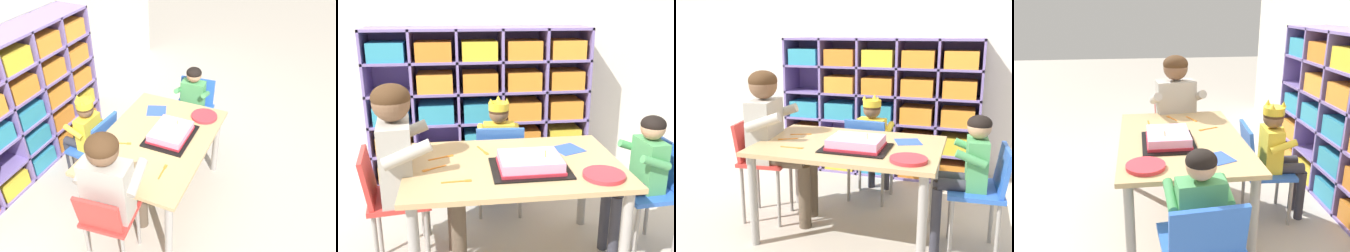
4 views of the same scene
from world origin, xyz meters
TOP-DOWN VIEW (x-y plane):
  - classroom_back_wall at (0.00, 1.45)m, footprint 5.41×0.10m
  - storage_cubby_shelf at (-0.07, 1.22)m, footprint 1.78×0.34m
  - activity_table at (0.00, 0.00)m, footprint 1.14×0.78m
  - classroom_chair_blue at (-0.01, 0.53)m, footprint 0.35×0.36m
  - child_with_crown at (-0.01, 0.65)m, footprint 0.31×0.31m
  - classroom_chair_adult_side at (-0.67, 0.03)m, footprint 0.37×0.35m
  - adult_helper_seated at (-0.55, 0.04)m, footprint 0.45×0.43m
  - classroom_chair_guest_side at (0.82, -0.01)m, footprint 0.35×0.38m
  - guest_at_table_side at (0.72, -0.01)m, footprint 0.31×0.31m
  - birthday_cake_on_tray at (0.07, -0.09)m, footprint 0.40×0.32m
  - paper_plate_stack at (0.41, -0.24)m, footprint 0.21×0.21m
  - paper_napkin_square at (0.34, 0.16)m, footprint 0.20×0.20m
  - fork_scattered_mid_table at (-0.43, -0.02)m, footprint 0.12×0.07m
  - fork_beside_plate_stack at (-0.30, -0.19)m, footprint 0.15×0.02m
  - fork_near_cake_tray at (-0.38, 0.13)m, footprint 0.14×0.07m
  - fork_at_table_front_edge at (-0.15, 0.20)m, footprint 0.06×0.14m

SIDE VIEW (x-z plane):
  - classroom_chair_blue at x=-0.01m, z-range 0.05..0.72m
  - classroom_chair_guest_side at x=0.82m, z-range 0.09..0.75m
  - classroom_chair_adult_side at x=-0.67m, z-range 0.09..0.78m
  - child_with_crown at x=-0.01m, z-range 0.10..0.93m
  - activity_table at x=0.00m, z-range 0.22..0.83m
  - guest_at_table_side at x=0.72m, z-range 0.12..0.96m
  - storage_cubby_shelf at x=-0.07m, z-range -0.02..1.22m
  - paper_napkin_square at x=0.34m, z-range 0.61..0.61m
  - fork_scattered_mid_table at x=-0.43m, z-range 0.61..0.61m
  - fork_beside_plate_stack at x=-0.30m, z-range 0.61..0.61m
  - fork_near_cake_tray at x=-0.38m, z-range 0.61..0.61m
  - fork_at_table_front_edge at x=-0.15m, z-range 0.61..0.61m
  - paper_plate_stack at x=0.41m, z-range 0.61..0.63m
  - birthday_cake_on_tray at x=0.07m, z-range 0.58..0.69m
  - adult_helper_seated at x=-0.55m, z-range 0.13..1.17m
  - classroom_back_wall at x=0.00m, z-range 0.00..2.81m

